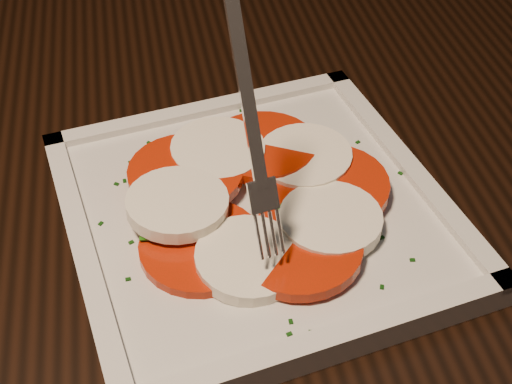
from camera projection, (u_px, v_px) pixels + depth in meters
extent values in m
cube|color=black|center=(259.00, 178.00, 0.59)|extent=(1.27, 0.91, 0.04)
cube|color=black|center=(201.00, 42.00, 1.28)|extent=(0.49, 0.49, 0.04)
cylinder|color=black|center=(131.00, 225.00, 1.29)|extent=(0.04, 0.04, 0.41)
cylinder|color=black|center=(319.00, 190.00, 1.36)|extent=(0.04, 0.04, 0.41)
cylinder|color=black|center=(108.00, 111.00, 1.54)|extent=(0.04, 0.04, 0.41)
cylinder|color=black|center=(268.00, 86.00, 1.61)|extent=(0.04, 0.04, 0.41)
cube|color=silver|center=(256.00, 215.00, 0.52)|extent=(0.32, 0.32, 0.01)
cylinder|color=#BB1B04|center=(202.00, 246.00, 0.48)|extent=(0.08, 0.08, 0.01)
cylinder|color=white|center=(249.00, 259.00, 0.47)|extent=(0.07, 0.07, 0.02)
cylinder|color=#BB1B04|center=(299.00, 250.00, 0.47)|extent=(0.09, 0.08, 0.01)
cylinder|color=white|center=(331.00, 220.00, 0.49)|extent=(0.07, 0.07, 0.01)
cylinder|color=#BB1B04|center=(331.00, 186.00, 0.52)|extent=(0.09, 0.08, 0.02)
cylinder|color=white|center=(305.00, 158.00, 0.54)|extent=(0.07, 0.07, 0.01)
cylinder|color=#BB1B04|center=(262.00, 147.00, 0.55)|extent=(0.08, 0.08, 0.01)
cylinder|color=white|center=(218.00, 151.00, 0.54)|extent=(0.07, 0.07, 0.01)
cylinder|color=#BB1B04|center=(186.00, 173.00, 0.52)|extent=(0.08, 0.08, 0.01)
cylinder|color=white|center=(177.00, 204.00, 0.49)|extent=(0.07, 0.07, 0.02)
cube|color=#1E6110|center=(168.00, 234.00, 0.48)|extent=(0.04, 0.01, 0.00)
cube|color=#1E6110|center=(280.00, 142.00, 0.55)|extent=(0.04, 0.01, 0.01)
cube|color=#1E6110|center=(217.00, 179.00, 0.52)|extent=(0.03, 0.02, 0.00)
cube|color=#1E6110|center=(201.00, 198.00, 0.50)|extent=(0.04, 0.03, 0.00)
cube|color=#1E6110|center=(187.00, 178.00, 0.52)|extent=(0.01, 0.04, 0.00)
cube|color=#1E6110|center=(299.00, 214.00, 0.49)|extent=(0.03, 0.03, 0.00)
cube|color=#1E6110|center=(213.00, 175.00, 0.52)|extent=(0.01, 0.03, 0.00)
cube|color=#1E6110|center=(298.00, 156.00, 0.54)|extent=(0.03, 0.01, 0.00)
cube|color=#0D3609|center=(136.00, 193.00, 0.52)|extent=(0.00, 0.00, 0.00)
cube|color=#0D3609|center=(358.00, 142.00, 0.57)|extent=(0.00, 0.00, 0.00)
cube|color=#0D3609|center=(330.00, 157.00, 0.55)|extent=(0.00, 0.00, 0.00)
cube|color=#0D3609|center=(296.00, 125.00, 0.58)|extent=(0.00, 0.00, 0.00)
cube|color=#0D3609|center=(131.00, 242.00, 0.49)|extent=(0.00, 0.00, 0.00)
cube|color=#0D3609|center=(382.00, 179.00, 0.53)|extent=(0.00, 0.00, 0.00)
cube|color=#0D3609|center=(382.00, 238.00, 0.49)|extent=(0.00, 0.00, 0.00)
cube|color=#0D3609|center=(241.00, 111.00, 0.60)|extent=(0.00, 0.00, 0.00)
cube|color=#0D3609|center=(143.00, 250.00, 0.48)|extent=(0.00, 0.00, 0.00)
cube|color=#0D3609|center=(101.00, 224.00, 0.50)|extent=(0.00, 0.00, 0.00)
cube|color=#0D3609|center=(125.00, 181.00, 0.53)|extent=(0.00, 0.00, 0.00)
cube|color=#0D3609|center=(197.00, 128.00, 0.58)|extent=(0.00, 0.00, 0.00)
cube|color=#0D3609|center=(289.00, 334.00, 0.43)|extent=(0.00, 0.00, 0.00)
cube|color=#0D3609|center=(215.00, 142.00, 0.57)|extent=(0.00, 0.00, 0.00)
cube|color=#0D3609|center=(170.00, 152.00, 0.56)|extent=(0.00, 0.00, 0.00)
cube|color=#0D3609|center=(131.00, 162.00, 0.55)|extent=(0.00, 0.00, 0.00)
cube|color=#0D3609|center=(311.00, 332.00, 0.43)|extent=(0.00, 0.00, 0.00)
cube|color=#0D3609|center=(117.00, 184.00, 0.53)|extent=(0.00, 0.00, 0.00)
cube|color=#0D3609|center=(355.00, 166.00, 0.54)|extent=(0.00, 0.00, 0.00)
cube|color=#0D3609|center=(400.00, 173.00, 0.54)|extent=(0.00, 0.00, 0.00)
cube|color=#0D3609|center=(128.00, 279.00, 0.46)|extent=(0.00, 0.00, 0.00)
cube|color=#0D3609|center=(337.00, 146.00, 0.56)|extent=(0.00, 0.00, 0.00)
cube|color=#0D3609|center=(142.00, 182.00, 0.53)|extent=(0.00, 0.00, 0.00)
cube|color=#0D3609|center=(412.00, 260.00, 0.47)|extent=(0.00, 0.00, 0.00)
cube|color=#0D3609|center=(235.00, 117.00, 0.59)|extent=(0.00, 0.00, 0.00)
cube|color=#0D3609|center=(382.00, 287.00, 0.46)|extent=(0.00, 0.00, 0.00)
cube|color=#0D3609|center=(149.00, 143.00, 0.57)|extent=(0.00, 0.00, 0.00)
cube|color=#0D3609|center=(291.00, 322.00, 0.44)|extent=(0.00, 0.00, 0.00)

